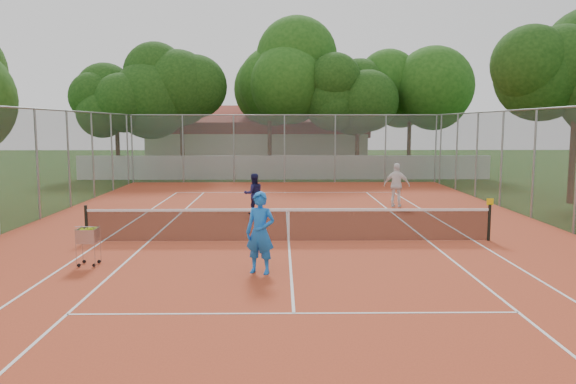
{
  "coord_description": "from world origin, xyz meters",
  "views": [
    {
      "loc": [
        -0.24,
        -16.27,
        3.44
      ],
      "look_at": [
        0.0,
        1.5,
        1.3
      ],
      "focal_mm": 35.0,
      "sensor_mm": 36.0,
      "label": 1
    }
  ],
  "objects_px": {
    "tennis_net": "(289,225)",
    "player_far_right": "(397,185)",
    "clubhouse": "(259,140)",
    "ball_hopper": "(88,245)",
    "player_far_left": "(254,194)",
    "player_near": "(260,233)"
  },
  "relations": [
    {
      "from": "clubhouse",
      "to": "ball_hopper",
      "type": "bearing_deg",
      "value": -95.24
    },
    {
      "from": "player_near",
      "to": "ball_hopper",
      "type": "height_order",
      "value": "player_near"
    },
    {
      "from": "ball_hopper",
      "to": "player_far_left",
      "type": "bearing_deg",
      "value": 49.9
    },
    {
      "from": "ball_hopper",
      "to": "tennis_net",
      "type": "bearing_deg",
      "value": 14.59
    },
    {
      "from": "player_near",
      "to": "player_far_left",
      "type": "xyz_separation_m",
      "value": [
        -0.56,
        8.65,
        -0.17
      ]
    },
    {
      "from": "player_far_right",
      "to": "tennis_net",
      "type": "bearing_deg",
      "value": 76.13
    },
    {
      "from": "tennis_net",
      "to": "clubhouse",
      "type": "relative_size",
      "value": 0.72
    },
    {
      "from": "player_near",
      "to": "ball_hopper",
      "type": "distance_m",
      "value": 4.3
    },
    {
      "from": "player_far_left",
      "to": "ball_hopper",
      "type": "height_order",
      "value": "player_far_left"
    },
    {
      "from": "player_near",
      "to": "tennis_net",
      "type": "bearing_deg",
      "value": 98.59
    },
    {
      "from": "tennis_net",
      "to": "player_far_right",
      "type": "bearing_deg",
      "value": 56.18
    },
    {
      "from": "player_near",
      "to": "player_far_right",
      "type": "xyz_separation_m",
      "value": [
        5.31,
        10.46,
        -0.04
      ]
    },
    {
      "from": "player_far_left",
      "to": "player_far_right",
      "type": "bearing_deg",
      "value": -179.03
    },
    {
      "from": "clubhouse",
      "to": "player_far_right",
      "type": "distance_m",
      "value": 23.12
    },
    {
      "from": "tennis_net",
      "to": "player_far_left",
      "type": "xyz_separation_m",
      "value": [
        -1.27,
        5.07,
        0.29
      ]
    },
    {
      "from": "player_far_left",
      "to": "player_far_right",
      "type": "xyz_separation_m",
      "value": [
        5.88,
        1.81,
        0.13
      ]
    },
    {
      "from": "tennis_net",
      "to": "player_far_left",
      "type": "distance_m",
      "value": 5.24
    },
    {
      "from": "player_far_left",
      "to": "ball_hopper",
      "type": "xyz_separation_m",
      "value": [
        -3.65,
        -7.9,
        -0.28
      ]
    },
    {
      "from": "player_near",
      "to": "clubhouse",
      "type": "bearing_deg",
      "value": 112.04
    },
    {
      "from": "player_near",
      "to": "player_far_right",
      "type": "relative_size",
      "value": 1.04
    },
    {
      "from": "player_near",
      "to": "player_far_right",
      "type": "height_order",
      "value": "player_near"
    },
    {
      "from": "clubhouse",
      "to": "player_near",
      "type": "height_order",
      "value": "clubhouse"
    }
  ]
}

